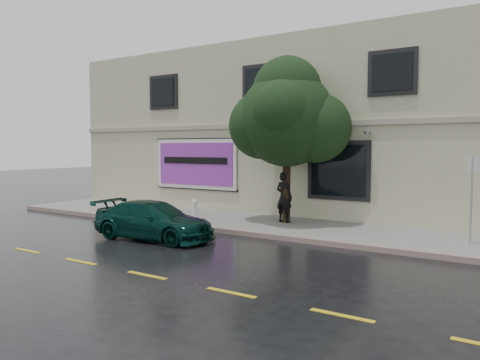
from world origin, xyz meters
The scene contains 12 objects.
ground centered at (0.00, 0.00, 0.00)m, with size 90.00×90.00×0.00m, color black.
sidewalk centered at (0.00, 3.25, 0.07)m, with size 20.00×3.50×0.15m, color gray.
curb centered at (0.00, 1.50, 0.07)m, with size 20.00×0.18×0.16m, color gray.
road_marking centered at (0.00, -3.50, 0.01)m, with size 19.00×0.12×0.01m, color gold.
building centered at (0.00, 9.00, 3.50)m, with size 20.00×8.12×7.00m.
billboard centered at (-3.20, 4.92, 2.05)m, with size 4.30×0.16×2.20m.
car centered at (-0.49, -0.48, 0.57)m, with size 1.73×3.92×1.14m, color #072D26.
pedestrian centered at (1.74, 3.67, 1.03)m, with size 0.64×0.42×1.76m, color black.
umbrella centered at (1.74, 3.67, 2.29)m, with size 1.02×1.02×0.75m, color black.
street_tree centered at (1.81, 3.70, 3.72)m, with size 3.30×3.30×5.23m.
fire_hydrant centered at (-1.50, 2.75, 0.49)m, with size 0.29×0.27×0.70m.
sign_pole centered at (7.68, 3.09, 1.60)m, with size 0.29×0.11×2.39m.
Camera 1 is at (9.31, -10.68, 2.76)m, focal length 35.00 mm.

